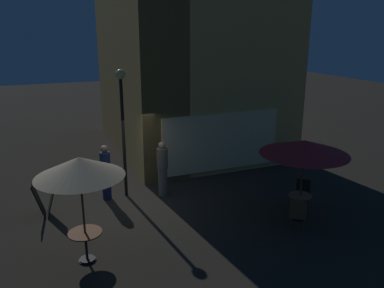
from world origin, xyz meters
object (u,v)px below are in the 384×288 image
object	(u,v)px
patio_umbrella_0	(304,147)
street_lamp_near_corner	(122,112)
cafe_table_0	(300,203)
cafe_chair_1	(298,213)
cafe_chair_0	(303,191)
patron_standing_0	(163,168)
cafe_table_1	(86,240)
patron_standing_1	(106,172)
menu_sandwich_board	(45,199)
patio_umbrella_1	(79,167)

from	to	relation	value
patio_umbrella_0	street_lamp_near_corner	bearing A→B (deg)	140.18
cafe_table_0	cafe_chair_1	bearing A→B (deg)	-130.32
cafe_chair_0	patron_standing_0	xyz separation A→B (m)	(-3.56, 2.49, 0.38)
patron_standing_0	street_lamp_near_corner	bearing A→B (deg)	-92.85
cafe_table_0	street_lamp_near_corner	bearing A→B (deg)	140.18
cafe_table_1	patron_standing_1	world-z (taller)	patron_standing_1
cafe_table_0	patio_umbrella_0	distance (m)	1.62
patron_standing_0	menu_sandwich_board	bearing A→B (deg)	-71.27
patio_umbrella_0	cafe_chair_0	distance (m)	1.77
cafe_chair_1	patron_standing_1	size ratio (longest dim) A/B	0.56
patio_umbrella_1	patron_standing_1	bearing A→B (deg)	71.83
street_lamp_near_corner	patron_standing_0	bearing A→B (deg)	-19.74
street_lamp_near_corner	patron_standing_1	distance (m)	1.94
patio_umbrella_1	patron_standing_0	world-z (taller)	patio_umbrella_1
cafe_table_0	patio_umbrella_1	world-z (taller)	patio_umbrella_1
cafe_table_0	patron_standing_1	xyz separation A→B (m)	(-4.76, 3.44, 0.41)
cafe_table_1	patio_umbrella_1	size ratio (longest dim) A/B	0.30
cafe_table_0	cafe_chair_0	bearing A→B (deg)	46.57
cafe_chair_0	patron_standing_0	world-z (taller)	patron_standing_0
patio_umbrella_1	cafe_table_1	bearing A→B (deg)	90.00
menu_sandwich_board	patron_standing_0	xyz separation A→B (m)	(3.57, 0.11, 0.39)
cafe_table_1	street_lamp_near_corner	bearing A→B (deg)	62.85
menu_sandwich_board	cafe_table_0	size ratio (longest dim) A/B	1.38
cafe_table_1	patron_standing_1	xyz separation A→B (m)	(1.08, 3.29, 0.35)
patron_standing_1	cafe_chair_0	bearing A→B (deg)	-87.46
patio_umbrella_1	cafe_chair_0	xyz separation A→B (m)	(6.37, 0.42, -1.77)
menu_sandwich_board	patron_standing_0	world-z (taller)	patron_standing_0
cafe_table_1	patron_standing_1	size ratio (longest dim) A/B	0.44
cafe_table_0	patio_umbrella_1	distance (m)	6.12
cafe_chair_0	cafe_chair_1	distance (m)	1.65
menu_sandwich_board	cafe_table_0	distance (m)	7.23
patio_umbrella_0	patio_umbrella_1	xyz separation A→B (m)	(-5.84, 0.14, 0.19)
cafe_chair_1	patron_standing_1	xyz separation A→B (m)	(-4.19, 4.11, 0.31)
street_lamp_near_corner	cafe_table_0	distance (m)	5.84
patio_umbrella_0	patron_standing_1	xyz separation A→B (m)	(-4.76, 3.44, -1.22)
menu_sandwich_board	cafe_chair_1	distance (m)	7.03
menu_sandwich_board	cafe_table_0	xyz separation A→B (m)	(6.60, -2.94, -0.03)
patron_standing_0	cafe_chair_0	bearing A→B (deg)	71.88
menu_sandwich_board	cafe_chair_1	bearing A→B (deg)	-28.31
cafe_chair_0	patron_standing_0	size ratio (longest dim) A/B	0.49
cafe_chair_1	menu_sandwich_board	bearing A→B (deg)	99.41
street_lamp_near_corner	menu_sandwich_board	xyz separation A→B (m)	(-2.46, -0.51, -2.22)
street_lamp_near_corner	patron_standing_0	world-z (taller)	street_lamp_near_corner
menu_sandwich_board	patron_standing_0	bearing A→B (deg)	4.44
patio_umbrella_0	patio_umbrella_1	world-z (taller)	patio_umbrella_1
street_lamp_near_corner	cafe_chair_1	distance (m)	5.87
menu_sandwich_board	cafe_chair_1	world-z (taller)	menu_sandwich_board
patio_umbrella_1	patron_standing_1	xyz separation A→B (m)	(1.08, 3.29, -1.40)
street_lamp_near_corner	cafe_chair_0	size ratio (longest dim) A/B	4.58
cafe_table_1	patron_standing_0	distance (m)	4.06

